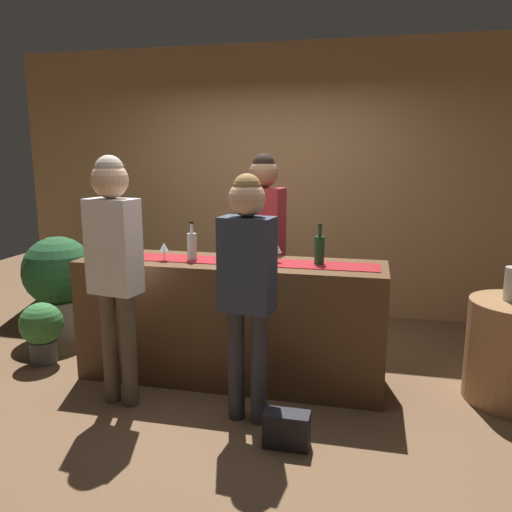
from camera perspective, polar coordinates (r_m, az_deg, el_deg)
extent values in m
plane|color=brown|center=(4.15, -2.83, -13.56)|extent=(10.00, 10.00, 0.00)
cube|color=tan|center=(5.62, 2.31, 8.36)|extent=(6.00, 0.12, 2.90)
cube|color=#543821|center=(3.98, -2.90, -7.32)|extent=(2.36, 0.60, 0.95)
cube|color=maroon|center=(3.85, -2.97, -0.55)|extent=(2.24, 0.28, 0.01)
cylinder|color=#B2C6C1|center=(3.89, -7.25, 1.03)|extent=(0.07, 0.07, 0.21)
cylinder|color=#B2C6C1|center=(3.87, -7.30, 3.11)|extent=(0.03, 0.03, 0.08)
cylinder|color=black|center=(3.86, -7.32, 3.79)|extent=(0.03, 0.03, 0.02)
cylinder|color=#194723|center=(3.74, 7.18, 0.60)|extent=(0.07, 0.07, 0.21)
cylinder|color=#194723|center=(3.71, 7.24, 2.76)|extent=(0.03, 0.03, 0.08)
cylinder|color=black|center=(3.70, 7.25, 3.47)|extent=(0.03, 0.03, 0.02)
cylinder|color=brown|center=(3.94, -3.39, 1.24)|extent=(0.07, 0.07, 0.21)
cylinder|color=brown|center=(3.91, -3.41, 3.29)|extent=(0.03, 0.03, 0.08)
cylinder|color=black|center=(3.91, -3.42, 3.96)|extent=(0.03, 0.03, 0.02)
cylinder|color=silver|center=(3.91, -10.32, -0.54)|extent=(0.06, 0.06, 0.00)
cylinder|color=silver|center=(3.90, -10.34, 0.03)|extent=(0.01, 0.01, 0.08)
cone|color=silver|center=(3.89, -10.38, 1.04)|extent=(0.07, 0.07, 0.06)
cylinder|color=silver|center=(4.07, -14.58, -0.27)|extent=(0.06, 0.06, 0.00)
cylinder|color=silver|center=(4.06, -14.60, 0.28)|extent=(0.01, 0.01, 0.08)
cone|color=silver|center=(4.05, -14.65, 1.25)|extent=(0.07, 0.07, 0.06)
cylinder|color=silver|center=(3.78, 2.41, -0.77)|extent=(0.06, 0.06, 0.00)
cylinder|color=silver|center=(3.78, 2.41, -0.19)|extent=(0.01, 0.01, 0.08)
cone|color=silver|center=(3.76, 2.42, 0.86)|extent=(0.07, 0.07, 0.06)
cylinder|color=#26262B|center=(4.47, 1.75, -6.05)|extent=(0.11, 0.11, 0.82)
cylinder|color=#26262B|center=(4.53, -0.10, -5.78)|extent=(0.11, 0.11, 0.82)
cube|color=#B7333D|center=(4.34, 0.85, 3.42)|extent=(0.38, 0.27, 0.65)
sphere|color=#9E7051|center=(4.30, 0.87, 9.37)|extent=(0.25, 0.25, 0.25)
sphere|color=black|center=(4.29, 0.87, 10.27)|extent=(0.19, 0.19, 0.19)
cylinder|color=#33333D|center=(3.43, -2.23, -12.15)|extent=(0.11, 0.11, 0.77)
cylinder|color=#33333D|center=(3.38, 0.34, -12.53)|extent=(0.11, 0.11, 0.77)
cube|color=#2D384C|center=(3.19, -1.00, -0.98)|extent=(0.36, 0.24, 0.61)
sphere|color=#DBAD89|center=(3.12, -1.03, 6.54)|extent=(0.23, 0.23, 0.23)
sphere|color=olive|center=(3.12, -1.03, 7.70)|extent=(0.18, 0.18, 0.18)
cylinder|color=brown|center=(3.79, -16.16, -9.85)|extent=(0.11, 0.11, 0.82)
cylinder|color=brown|center=(3.70, -14.18, -10.29)|extent=(0.11, 0.11, 0.82)
cube|color=white|center=(3.54, -15.80, 1.03)|extent=(0.37, 0.25, 0.65)
sphere|color=#DBAD89|center=(3.49, -16.21, 8.25)|extent=(0.25, 0.25, 0.25)
sphere|color=#AD9E8E|center=(3.49, -16.27, 9.36)|extent=(0.19, 0.19, 0.19)
cylinder|color=#9E9389|center=(5.34, -21.10, -6.47)|extent=(0.41, 0.41, 0.36)
sphere|color=#23562D|center=(5.22, -21.46, -1.60)|extent=(0.67, 0.67, 0.67)
cylinder|color=#4C4C51|center=(4.75, -22.88, -9.92)|extent=(0.22, 0.22, 0.19)
sphere|color=#387A3D|center=(4.67, -23.12, -7.06)|extent=(0.36, 0.36, 0.36)
cube|color=black|center=(3.25, 3.47, -18.98)|extent=(0.28, 0.14, 0.22)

